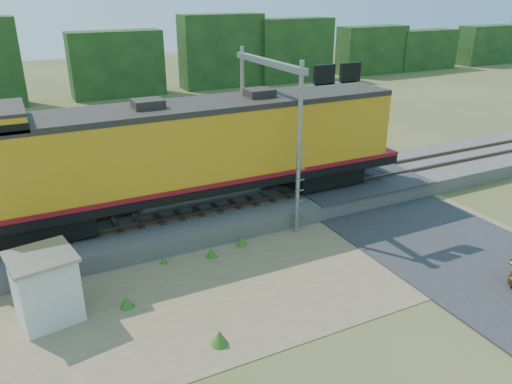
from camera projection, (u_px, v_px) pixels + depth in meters
ground at (294, 276)px, 19.00m from camera, size 140.00×140.00×0.00m
ballast at (231, 209)px, 23.82m from camera, size 70.00×5.00×0.80m
rails at (230, 200)px, 23.63m from camera, size 70.00×1.54×0.16m
dirt_shoulder at (241, 282)px, 18.59m from camera, size 26.00×8.00×0.03m
road at (420, 230)px, 22.48m from camera, size 7.00×66.00×0.86m
tree_line_north at (99, 65)px, 49.28m from camera, size 130.00×3.00×6.50m
weed_clumps at (208, 299)px, 17.64m from camera, size 15.00×6.20×0.56m
locomotive at (191, 151)px, 21.87m from camera, size 20.39×3.11×5.26m
shed at (46, 287)px, 16.19m from camera, size 2.31×2.31×2.37m
signal_gantry at (283, 98)px, 22.25m from camera, size 2.99×6.20×7.55m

